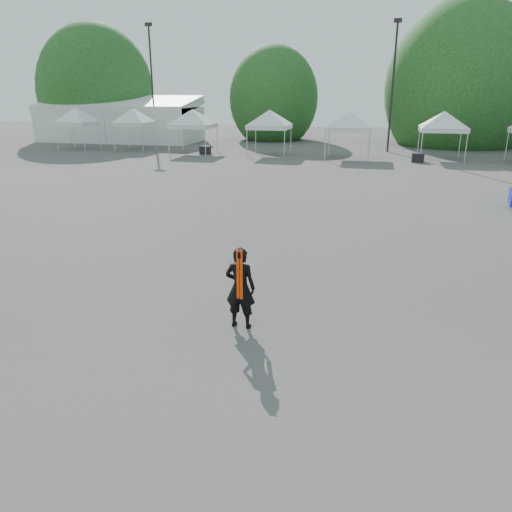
# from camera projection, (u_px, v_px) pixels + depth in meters

# --- Properties ---
(ground) EXTENTS (120.00, 120.00, 0.00)m
(ground) POSITION_uv_depth(u_px,v_px,m) (270.00, 309.00, 11.31)
(ground) COLOR #474442
(ground) RESTS_ON ground
(marquee) EXTENTS (15.00, 6.25, 4.23)m
(marquee) POSITION_uv_depth(u_px,v_px,m) (120.00, 120.00, 47.80)
(marquee) COLOR white
(marquee) RESTS_ON ground
(light_pole_west) EXTENTS (0.60, 0.25, 10.30)m
(light_pole_west) POSITION_uv_depth(u_px,v_px,m) (152.00, 78.00, 44.80)
(light_pole_west) COLOR black
(light_pole_west) RESTS_ON ground
(light_pole_east) EXTENTS (0.60, 0.25, 9.80)m
(light_pole_east) POSITION_uv_depth(u_px,v_px,m) (393.00, 79.00, 38.46)
(light_pole_east) COLOR black
(light_pole_east) RESTS_ON ground
(tree_far_w) EXTENTS (4.80, 4.80, 7.30)m
(tree_far_w) POSITION_uv_depth(u_px,v_px,m) (96.00, 92.00, 50.63)
(tree_far_w) COLOR #382314
(tree_far_w) RESTS_ON ground
(tree_mid_w) EXTENTS (4.16, 4.16, 6.33)m
(tree_mid_w) POSITION_uv_depth(u_px,v_px,m) (274.00, 98.00, 48.74)
(tree_mid_w) COLOR #382314
(tree_mid_w) RESTS_ON ground
(tree_mid_e) EXTENTS (5.12, 5.12, 7.79)m
(tree_mid_e) POSITION_uv_depth(u_px,v_px,m) (461.00, 89.00, 43.83)
(tree_mid_e) COLOR #382314
(tree_mid_e) RESTS_ON ground
(tent_a) EXTENTS (3.75, 3.75, 3.88)m
(tent_a) POSITION_uv_depth(u_px,v_px,m) (76.00, 111.00, 41.16)
(tent_a) COLOR silver
(tent_a) RESTS_ON ground
(tent_b) EXTENTS (3.77, 3.77, 3.88)m
(tent_b) POSITION_uv_depth(u_px,v_px,m) (133.00, 112.00, 40.54)
(tent_b) COLOR silver
(tent_b) RESTS_ON ground
(tent_c) EXTENTS (4.41, 4.41, 3.88)m
(tent_c) POSITION_uv_depth(u_px,v_px,m) (193.00, 113.00, 38.26)
(tent_c) COLOR silver
(tent_c) RESTS_ON ground
(tent_d) EXTENTS (4.27, 4.27, 3.88)m
(tent_d) POSITION_uv_depth(u_px,v_px,m) (270.00, 113.00, 37.17)
(tent_d) COLOR silver
(tent_d) RESTS_ON ground
(tent_e) EXTENTS (4.52, 4.52, 3.88)m
(tent_e) POSITION_uv_depth(u_px,v_px,m) (350.00, 115.00, 35.38)
(tent_e) COLOR silver
(tent_e) RESTS_ON ground
(tent_f) EXTENTS (4.38, 4.38, 3.88)m
(tent_f) POSITION_uv_depth(u_px,v_px,m) (445.00, 115.00, 34.75)
(tent_f) COLOR silver
(tent_f) RESTS_ON ground
(man) EXTENTS (0.65, 0.45, 1.74)m
(man) POSITION_uv_depth(u_px,v_px,m) (240.00, 288.00, 10.22)
(man) COLOR black
(man) RESTS_ON ground
(crate_west) EXTENTS (0.78, 0.61, 0.60)m
(crate_west) POSITION_uv_depth(u_px,v_px,m) (205.00, 150.00, 38.61)
(crate_west) COLOR black
(crate_west) RESTS_ON ground
(crate_mid) EXTENTS (0.87, 0.72, 0.61)m
(crate_mid) POSITION_uv_depth(u_px,v_px,m) (418.00, 158.00, 34.20)
(crate_mid) COLOR black
(crate_mid) RESTS_ON ground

